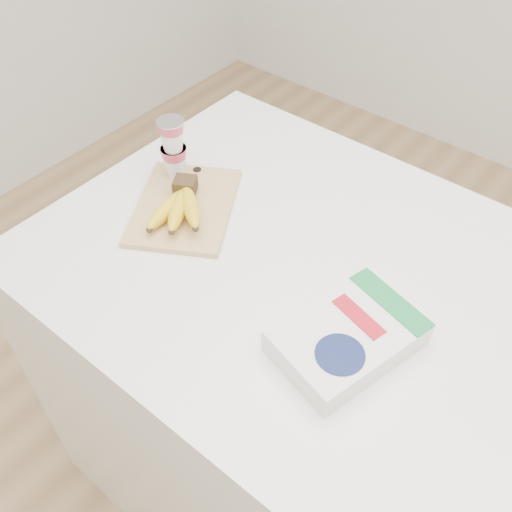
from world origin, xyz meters
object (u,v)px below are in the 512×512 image
(table, at_px, (323,409))
(bananas, at_px, (179,205))
(cereal_box, at_px, (347,337))
(cutting_board, at_px, (185,207))
(yogurt_stack, at_px, (173,146))

(table, bearing_deg, bananas, -170.88)
(cereal_box, bearing_deg, cutting_board, -175.77)
(yogurt_stack, xyz_separation_m, cereal_box, (0.57, -0.15, -0.06))
(table, relative_size, cereal_box, 4.56)
(table, xyz_separation_m, cereal_box, (0.08, -0.12, 0.51))
(cutting_board, bearing_deg, cereal_box, -40.59)
(cutting_board, xyz_separation_m, yogurt_stack, (-0.09, 0.07, 0.08))
(cutting_board, relative_size, yogurt_stack, 1.95)
(cutting_board, distance_m, cereal_box, 0.49)
(table, distance_m, cereal_box, 0.53)
(table, relative_size, bananas, 6.91)
(table, bearing_deg, cutting_board, -175.12)
(bananas, height_order, yogurt_stack, yogurt_stack)
(cutting_board, bearing_deg, bananas, -92.10)
(cutting_board, height_order, cereal_box, cereal_box)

